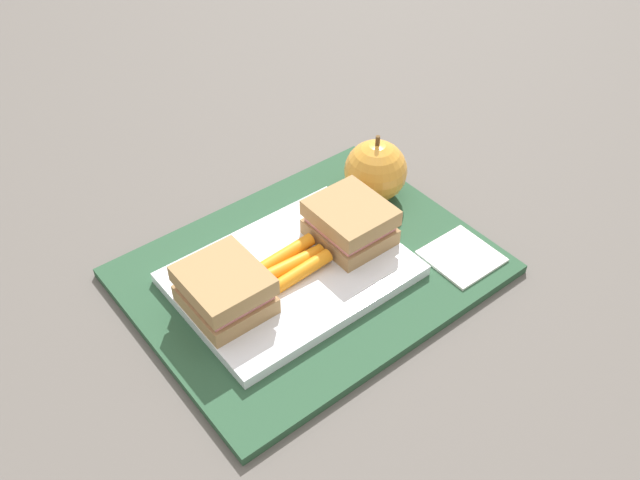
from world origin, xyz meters
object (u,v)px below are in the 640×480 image
apple (376,171)px  carrot_sticks_bundle (291,265)px  sandwich_half_left (225,290)px  paper_napkin (462,256)px  sandwich_half_right (350,222)px  food_tray (291,274)px

apple → carrot_sticks_bundle: bearing=-162.9°
sandwich_half_left → paper_napkin: 0.26m
sandwich_half_left → apple: 0.24m
sandwich_half_left → apple: (0.24, 0.05, 0.00)m
sandwich_half_right → paper_napkin: 0.12m
paper_napkin → food_tray: bearing=151.2°
food_tray → sandwich_half_left: sandwich_half_left is taller
food_tray → sandwich_half_right: (0.08, 0.00, 0.03)m
food_tray → sandwich_half_right: sandwich_half_right is taller
food_tray → carrot_sticks_bundle: (0.00, 0.00, 0.01)m
sandwich_half_left → apple: bearing=11.6°
sandwich_half_left → carrot_sticks_bundle: size_ratio=1.03×
food_tray → carrot_sticks_bundle: size_ratio=2.97×
sandwich_half_left → carrot_sticks_bundle: 0.08m
sandwich_half_left → apple: apple is taller
sandwich_half_left → paper_napkin: bearing=-20.3°
sandwich_half_right → paper_napkin: bearing=-47.0°
sandwich_half_left → carrot_sticks_bundle: (0.08, 0.00, -0.01)m
sandwich_half_right → paper_napkin: size_ratio=1.14×
sandwich_half_left → food_tray: bearing=0.0°
sandwich_half_left → sandwich_half_right: bearing=0.0°
carrot_sticks_bundle → apple: bearing=17.1°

